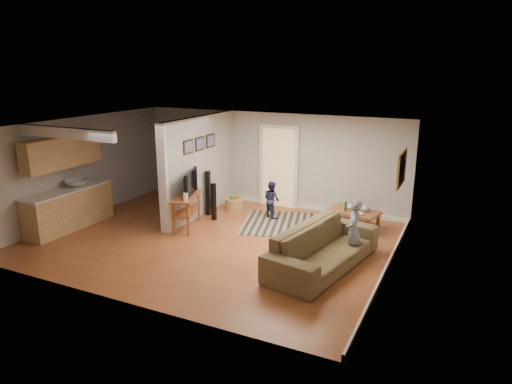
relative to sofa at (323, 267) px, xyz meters
The scene contains 11 objects.
ground 2.62m from the sofa, behind, with size 7.50×7.50×0.00m, color brown.
room_shell 4.01m from the sofa, 168.44° to the left, with size 7.54×6.02×2.52m.
area_rug 2.41m from the sofa, 122.93° to the left, with size 2.55×1.86×0.01m, color black.
sofa is the anchor object (origin of this frame).
coffee_table 2.35m from the sofa, 89.82° to the left, with size 1.25×0.89×0.67m.
tv_console 3.68m from the sofa, 168.48° to the left, with size 0.88×1.35×1.09m.
speaker_left 3.61m from the sofa, 155.76° to the left, with size 0.09×0.09×0.93m, color black.
speaker_right 4.04m from the sofa, 154.04° to the left, with size 0.11×0.11×1.15m, color black.
toy_basket 4.00m from the sofa, 143.26° to the left, with size 0.49×0.49×0.44m.
child 0.74m from the sofa, 57.14° to the left, with size 0.44×0.29×1.20m, color gray.
toddler 3.06m from the sofa, 132.38° to the left, with size 0.45×0.35×0.93m, color #212545.
Camera 1 is at (4.91, -8.05, 3.70)m, focal length 32.00 mm.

